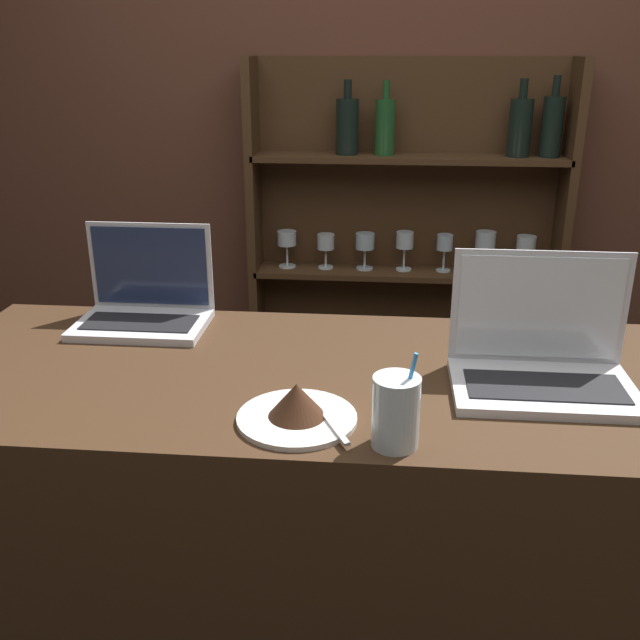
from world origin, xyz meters
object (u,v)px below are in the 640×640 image
at_px(laptop_far, 541,357).
at_px(water_glass, 396,412).
at_px(cake_plate, 297,408).
at_px(laptop_near, 145,302).

relative_size(laptop_far, water_glass, 2.06).
relative_size(laptop_far, cake_plate, 1.61).
xyz_separation_m(laptop_far, water_glass, (-0.28, -0.26, 0.00)).
xyz_separation_m(laptop_near, laptop_far, (0.87, -0.25, 0.00)).
distance_m(laptop_near, cake_plate, 0.61).
xyz_separation_m(cake_plate, water_glass, (0.17, -0.06, 0.04)).
relative_size(cake_plate, water_glass, 1.28).
relative_size(laptop_near, laptop_far, 0.87).
height_order(laptop_near, water_glass, laptop_near).
bearing_deg(laptop_near, laptop_far, -16.05).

